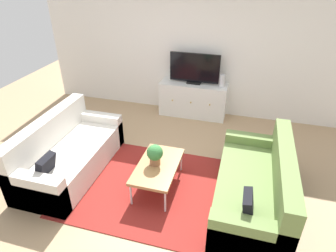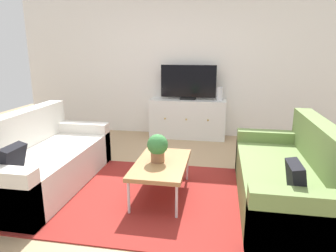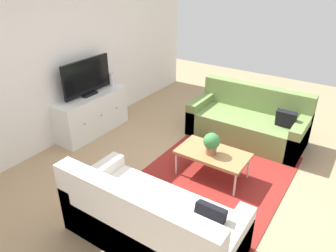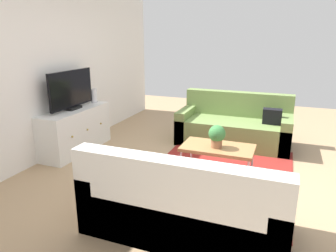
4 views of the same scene
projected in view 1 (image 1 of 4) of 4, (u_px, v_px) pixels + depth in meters
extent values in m
plane|color=tan|center=(157.00, 181.00, 4.38)|extent=(10.00, 10.00, 0.00)
cube|color=white|center=(194.00, 49.00, 5.83)|extent=(6.40, 0.12, 2.70)
cube|color=maroon|center=(154.00, 187.00, 4.25)|extent=(2.50, 1.90, 0.01)
cube|color=silver|center=(72.00, 159.00, 4.51)|extent=(0.89, 1.91, 0.44)
cube|color=silver|center=(50.00, 144.00, 4.48)|extent=(0.20, 1.91, 0.88)
cube|color=silver|center=(98.00, 128.00, 5.19)|extent=(0.89, 0.18, 0.58)
cube|color=silver|center=(35.00, 193.00, 3.75)|extent=(0.89, 0.18, 0.58)
cube|color=black|center=(46.00, 166.00, 3.80)|extent=(0.18, 0.30, 0.32)
cube|color=olive|center=(250.00, 192.00, 3.87)|extent=(0.89, 1.91, 0.44)
cube|color=olive|center=(281.00, 184.00, 3.68)|extent=(0.20, 1.91, 0.88)
cube|color=olive|center=(253.00, 151.00, 4.55)|extent=(0.89, 0.18, 0.58)
cube|color=olive|center=(249.00, 241.00, 3.12)|extent=(0.89, 0.18, 0.58)
cube|color=black|center=(248.00, 206.00, 3.19)|extent=(0.15, 0.30, 0.31)
cube|color=#A37547|center=(158.00, 166.00, 4.10)|extent=(0.56, 0.98, 0.04)
cylinder|color=silver|center=(131.00, 195.00, 3.88)|extent=(0.03, 0.03, 0.35)
cylinder|color=silver|center=(165.00, 202.00, 3.77)|extent=(0.03, 0.03, 0.35)
cylinder|color=silver|center=(152.00, 157.00, 4.63)|extent=(0.03, 0.03, 0.35)
cylinder|color=silver|center=(181.00, 162.00, 4.51)|extent=(0.03, 0.03, 0.35)
cylinder|color=#936042|center=(155.00, 161.00, 4.08)|extent=(0.15, 0.15, 0.11)
sphere|color=#387A3D|center=(155.00, 153.00, 4.01)|extent=(0.23, 0.23, 0.23)
cube|color=white|center=(193.00, 99.00, 6.07)|extent=(1.38, 0.44, 0.71)
sphere|color=#B79338|center=(172.00, 100.00, 5.95)|extent=(0.03, 0.03, 0.03)
sphere|color=#B79338|center=(191.00, 103.00, 5.86)|extent=(0.03, 0.03, 0.03)
sphere|color=#B79338|center=(210.00, 105.00, 5.77)|extent=(0.03, 0.03, 0.03)
cube|color=black|center=(194.00, 82.00, 5.90)|extent=(0.28, 0.16, 0.04)
cube|color=black|center=(195.00, 68.00, 5.75)|extent=(1.00, 0.04, 0.58)
cylinder|color=silver|center=(222.00, 81.00, 5.70)|extent=(0.11, 0.11, 0.24)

